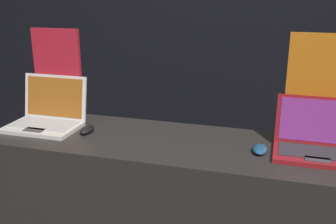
% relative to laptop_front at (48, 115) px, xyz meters
% --- Properties ---
extents(wall_back, '(8.00, 0.05, 2.80)m').
position_rel_laptop_front_xyz_m(wall_back, '(0.69, 1.58, 0.40)').
color(wall_back, black).
rests_on(wall_back, ground_plane).
extents(display_counter, '(1.83, 0.56, 0.94)m').
position_rel_laptop_front_xyz_m(display_counter, '(0.69, -0.03, -0.53)').
color(display_counter, '#282623').
rests_on(display_counter, ground_plane).
extents(laptop_front, '(0.38, 0.30, 0.26)m').
position_rel_laptop_front_xyz_m(laptop_front, '(0.00, 0.00, 0.00)').
color(laptop_front, silver).
rests_on(laptop_front, display_counter).
extents(mouse_front, '(0.06, 0.12, 0.03)m').
position_rel_laptop_front_xyz_m(mouse_front, '(0.26, -0.04, -0.04)').
color(mouse_front, black).
rests_on(mouse_front, display_counter).
extents(promo_stand_front, '(0.29, 0.07, 0.52)m').
position_rel_laptop_front_xyz_m(promo_stand_front, '(0.00, 0.14, 0.19)').
color(promo_stand_front, black).
rests_on(promo_stand_front, display_counter).
extents(laptop_back, '(0.38, 0.27, 0.25)m').
position_rel_laptop_front_xyz_m(laptop_back, '(1.39, 0.01, -0.00)').
color(laptop_back, maroon).
rests_on(laptop_back, display_counter).
extents(mouse_back, '(0.07, 0.12, 0.03)m').
position_rel_laptop_front_xyz_m(mouse_back, '(1.15, -0.05, -0.05)').
color(mouse_back, navy).
rests_on(mouse_back, display_counter).
extents(promo_stand_back, '(0.31, 0.07, 0.53)m').
position_rel_laptop_front_xyz_m(promo_stand_back, '(1.39, 0.18, 0.19)').
color(promo_stand_back, black).
rests_on(promo_stand_back, display_counter).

